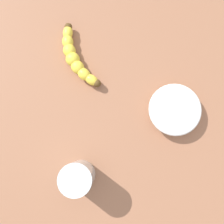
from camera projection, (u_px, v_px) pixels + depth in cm
name	position (u px, v px, depth cm)	size (l,w,h in cm)	color
wooden_tabletop	(89.00, 101.00, 65.09)	(120.00, 120.00, 3.00)	#956044
banana	(76.00, 58.00, 63.27)	(15.61, 13.20, 3.66)	yellow
smoothie_glass	(78.00, 177.00, 56.01)	(7.28, 7.28, 10.84)	silver
ceramic_bowl	(174.00, 110.00, 61.07)	(13.19, 13.19, 3.55)	white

